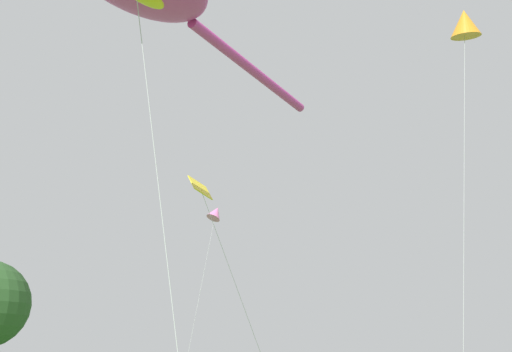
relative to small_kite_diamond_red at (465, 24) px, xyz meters
The scene contains 3 objects.
small_kite_diamond_red is the anchor object (origin of this frame).
small_kite_triangle_green 18.09m from the small_kite_diamond_red, 72.91° to the left, with size 2.31×1.26×10.60m.
small_kite_bird_shape 11.39m from the small_kite_diamond_red, 110.99° to the left, with size 4.93×0.92×8.81m.
Camera 1 is at (-9.61, 2.02, 1.98)m, focal length 43.85 mm.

